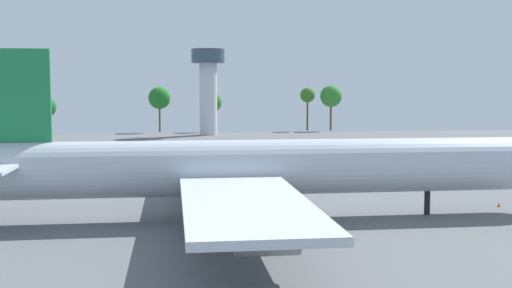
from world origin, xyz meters
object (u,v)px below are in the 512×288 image
(control_tower, at_px, (208,81))
(cargo_airplane, at_px, (253,168))
(catering_truck, at_px, (245,173))
(safety_cone_nose, at_px, (499,205))

(control_tower, bearing_deg, cargo_airplane, -90.97)
(catering_truck, xyz_separation_m, control_tower, (-0.54, 98.48, 15.77))
(cargo_airplane, height_order, control_tower, control_tower)
(cargo_airplane, height_order, safety_cone_nose, cargo_airplane)
(control_tower, bearing_deg, catering_truck, -89.69)
(safety_cone_nose, relative_size, control_tower, 0.02)
(control_tower, bearing_deg, safety_cone_nose, -76.76)
(catering_truck, distance_m, safety_cone_nose, 40.99)
(safety_cone_nose, distance_m, control_tower, 131.59)
(cargo_airplane, xyz_separation_m, catering_truck, (2.74, 32.07, -4.82))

